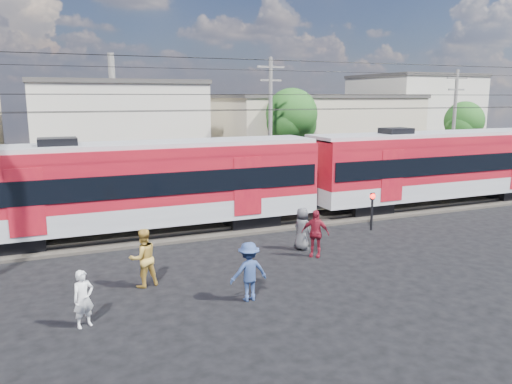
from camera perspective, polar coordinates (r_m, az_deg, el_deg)
ground at (r=16.54m, az=4.25°, el=-10.84°), size 120.00×120.00×0.00m
track_bed at (r=23.57m, az=-4.65°, el=-4.06°), size 70.00×3.40×0.12m
rail_near at (r=22.85m, az=-4.06°, el=-4.21°), size 70.00×0.12×0.12m
rail_far at (r=24.23m, az=-5.21°, el=-3.36°), size 70.00×0.12×0.12m
commuter_train at (r=22.30m, az=-12.64°, el=1.02°), size 50.30×3.08×4.17m
catenary at (r=21.74m, az=-27.25°, el=7.11°), size 70.00×9.30×7.52m
building_midwest at (r=41.04m, az=-15.86°, el=7.01°), size 12.24×12.24×7.30m
building_mideast at (r=43.25m, az=6.39°, el=6.86°), size 16.32×10.20×6.30m
building_east at (r=54.48m, az=17.40°, el=8.29°), size 10.20×10.20×8.30m
utility_pole_mid at (r=31.53m, az=1.66°, el=7.98°), size 1.80×0.24×8.50m
utility_pole_east at (r=38.74m, az=21.68°, el=7.37°), size 1.80×0.24×8.00m
tree_near at (r=35.70m, az=4.28°, el=8.49°), size 3.82×3.64×6.72m
tree_far at (r=43.89m, az=22.76°, el=7.24°), size 3.36×3.12×5.76m
pedestrian_a at (r=14.39m, az=-19.12°, el=-11.45°), size 0.67×0.56×1.58m
pedestrian_b at (r=16.69m, az=-12.76°, el=-7.35°), size 1.08×0.92×1.93m
pedestrian_c at (r=15.24m, az=-0.83°, el=-9.07°), size 1.19×0.70×1.82m
pedestrian_d at (r=19.42m, az=6.78°, el=-4.71°), size 1.12×1.04×1.85m
pedestrian_e at (r=20.25m, az=5.29°, el=-4.21°), size 0.78×0.97×1.73m
car_silver at (r=37.96m, az=22.57°, el=1.78°), size 4.06×1.88×1.35m
crossing_signal at (r=23.57m, az=13.14°, el=-1.38°), size 0.26×0.26×1.78m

